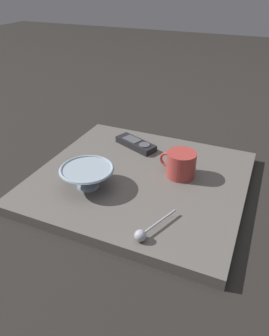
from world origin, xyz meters
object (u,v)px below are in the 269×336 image
(coffee_mug, at_px, (181,164))
(cereal_bowl, at_px, (87,176))
(teaspoon, at_px, (143,233))
(tv_remote_near, at_px, (136,144))

(coffee_mug, bearing_deg, cereal_bowl, -144.05)
(coffee_mug, distance_m, teaspoon, 0.31)
(cereal_bowl, distance_m, teaspoon, 0.27)
(cereal_bowl, height_order, teaspoon, cereal_bowl)
(cereal_bowl, relative_size, coffee_mug, 1.34)
(teaspoon, bearing_deg, cereal_bowl, 149.80)
(cereal_bowl, distance_m, tv_remote_near, 0.29)
(coffee_mug, distance_m, tv_remote_near, 0.24)
(cereal_bowl, bearing_deg, tv_remote_near, 84.16)
(teaspoon, distance_m, tv_remote_near, 0.47)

